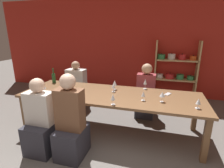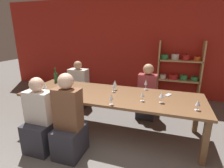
# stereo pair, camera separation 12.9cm
# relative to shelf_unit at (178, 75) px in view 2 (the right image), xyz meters

# --- Properties ---
(wall_back_red) EXTENTS (8.80, 0.06, 2.70)m
(wall_back_red) POSITION_rel_shelf_unit_xyz_m (-1.10, 0.20, 0.69)
(wall_back_red) COLOR red
(wall_back_red) RESTS_ON ground_plane
(shelf_unit) EXTENTS (1.08, 0.30, 1.55)m
(shelf_unit) POSITION_rel_shelf_unit_xyz_m (0.00, 0.00, 0.00)
(shelf_unit) COLOR tan
(shelf_unit) RESTS_ON ground_plane
(dining_table) EXTENTS (3.12, 1.03, 0.72)m
(dining_table) POSITION_rel_shelf_unit_xyz_m (-1.19, -2.06, -0.01)
(dining_table) COLOR brown
(dining_table) RESTS_ON ground_plane
(wine_bottle_green) EXTENTS (0.07, 0.07, 0.31)m
(wine_bottle_green) POSITION_rel_shelf_unit_xyz_m (-2.55, -1.70, 0.18)
(wine_bottle_green) COLOR #1E4C23
(wine_bottle_green) RESTS_ON dining_table
(wine_glass_red_a) EXTENTS (0.06, 0.06, 0.17)m
(wine_glass_red_a) POSITION_rel_shelf_unit_xyz_m (-1.03, -2.50, 0.17)
(wine_glass_red_a) COLOR white
(wine_glass_red_a) RESTS_ON dining_table
(wine_glass_white_a) EXTENTS (0.07, 0.07, 0.15)m
(wine_glass_white_a) POSITION_rel_shelf_unit_xyz_m (-1.17, -1.94, 0.16)
(wine_glass_white_a) COLOR white
(wine_glass_white_a) RESTS_ON dining_table
(wine_glass_red_b) EXTENTS (0.06, 0.06, 0.15)m
(wine_glass_red_b) POSITION_rel_shelf_unit_xyz_m (-0.61, -2.22, 0.16)
(wine_glass_red_b) COLOR white
(wine_glass_red_b) RESTS_ON dining_table
(wine_glass_red_c) EXTENTS (0.07, 0.07, 0.15)m
(wine_glass_red_c) POSITION_rel_shelf_unit_xyz_m (-2.33, -2.34, 0.17)
(wine_glass_red_c) COLOR white
(wine_glass_red_c) RESTS_ON dining_table
(wine_glass_empty_a) EXTENTS (0.07, 0.07, 0.19)m
(wine_glass_empty_a) POSITION_rel_shelf_unit_xyz_m (-0.64, -1.61, 0.19)
(wine_glass_empty_a) COLOR white
(wine_glass_empty_a) RESTS_ON dining_table
(wine_glass_red_d) EXTENTS (0.08, 0.08, 0.18)m
(wine_glass_red_d) POSITION_rel_shelf_unit_xyz_m (-1.18, -1.81, 0.18)
(wine_glass_red_d) COLOR white
(wine_glass_red_d) RESTS_ON dining_table
(wine_glass_empty_b) EXTENTS (0.07, 0.07, 0.18)m
(wine_glass_empty_b) POSITION_rel_shelf_unit_xyz_m (-2.07, -2.21, 0.19)
(wine_glass_empty_b) COLOR white
(wine_glass_empty_b) RESTS_ON dining_table
(wine_glass_red_e) EXTENTS (0.08, 0.08, 0.16)m
(wine_glass_red_e) POSITION_rel_shelf_unit_xyz_m (-0.33, -2.19, 0.18)
(wine_glass_red_e) COLOR white
(wine_glass_red_e) RESTS_ON dining_table
(wine_glass_white_b) EXTENTS (0.08, 0.08, 0.16)m
(wine_glass_white_b) POSITION_rel_shelf_unit_xyz_m (-2.49, -2.18, 0.17)
(wine_glass_white_b) COLOR white
(wine_glass_white_b) RESTS_ON dining_table
(wine_glass_empty_c) EXTENTS (0.07, 0.07, 0.15)m
(wine_glass_empty_c) POSITION_rel_shelf_unit_xyz_m (0.16, -2.31, 0.16)
(wine_glass_empty_c) COLOR white
(wine_glass_empty_c) RESTS_ON dining_table
(cell_phone) EXTENTS (0.13, 0.17, 0.01)m
(cell_phone) POSITION_rel_shelf_unit_xyz_m (-0.23, -1.82, 0.06)
(cell_phone) COLOR silver
(cell_phone) RESTS_ON dining_table
(person_near_a) EXTENTS (0.38, 0.47, 1.24)m
(person_near_a) POSITION_rel_shelf_unit_xyz_m (-1.54, -2.87, -0.20)
(person_near_a) COLOR #2D2D38
(person_near_a) RESTS_ON ground_plane
(person_far_a) EXTENTS (0.38, 0.47, 1.15)m
(person_far_a) POSITION_rel_shelf_unit_xyz_m (-0.65, -1.25, -0.24)
(person_far_a) COLOR #2D2D38
(person_far_a) RESTS_ON ground_plane
(person_near_b) EXTENTS (0.40, 0.50, 1.15)m
(person_near_b) POSITION_rel_shelf_unit_xyz_m (-2.03, -2.87, -0.24)
(person_near_b) COLOR #2D2D38
(person_near_b) RESTS_ON ground_plane
(person_far_b) EXTENTS (0.46, 0.57, 1.10)m
(person_far_b) POSITION_rel_shelf_unit_xyz_m (-2.32, -1.15, -0.27)
(person_far_b) COLOR #2D2D38
(person_far_b) RESTS_ON ground_plane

